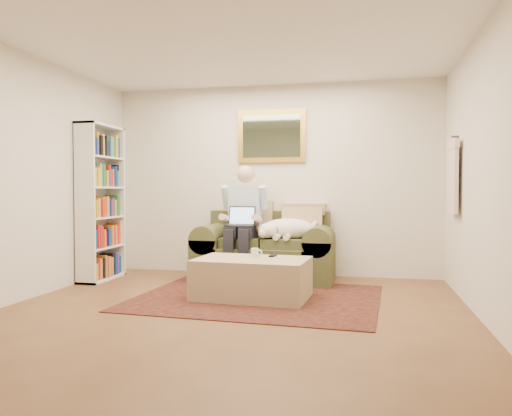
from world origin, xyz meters
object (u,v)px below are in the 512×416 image
(sofa, at_px, (265,256))
(laptop, at_px, (241,221))
(sleeping_dog, at_px, (288,229))
(coffee_mug, at_px, (255,253))
(bookshelf, at_px, (101,203))
(seated_man, at_px, (242,223))
(ottoman, at_px, (252,278))

(sofa, bearing_deg, laptop, -138.98)
(laptop, bearing_deg, sleeping_dog, 13.64)
(coffee_mug, relative_size, bookshelf, 0.05)
(laptop, relative_size, bookshelf, 0.17)
(seated_man, relative_size, coffee_mug, 14.80)
(laptop, distance_m, bookshelf, 1.84)
(laptop, distance_m, ottoman, 1.11)
(ottoman, bearing_deg, laptop, 111.19)
(coffee_mug, distance_m, bookshelf, 2.32)
(sofa, relative_size, seated_man, 1.19)
(laptop, relative_size, sleeping_dog, 0.47)
(seated_man, bearing_deg, laptop, -90.00)
(ottoman, bearing_deg, seated_man, 109.81)
(seated_man, bearing_deg, sleeping_dog, 7.13)
(sleeping_dog, height_order, coffee_mug, sleeping_dog)
(sleeping_dog, height_order, bookshelf, bookshelf)
(seated_man, xyz_separation_m, bookshelf, (-1.82, -0.26, 0.26))
(coffee_mug, xyz_separation_m, bookshelf, (-2.18, 0.61, 0.52))
(sofa, bearing_deg, sleeping_dog, -15.74)
(seated_man, bearing_deg, bookshelf, -171.87)
(sleeping_dog, distance_m, bookshelf, 2.44)
(sofa, bearing_deg, bookshelf, -168.57)
(seated_man, distance_m, sleeping_dog, 0.59)
(seated_man, height_order, laptop, seated_man)
(seated_man, height_order, sleeping_dog, seated_man)
(sofa, distance_m, sleeping_dog, 0.49)
(sofa, height_order, bookshelf, bookshelf)
(laptop, bearing_deg, bookshelf, -173.98)
(sofa, bearing_deg, seated_man, -148.55)
(laptop, distance_m, sleeping_dog, 0.61)
(sofa, xyz_separation_m, ottoman, (0.08, -1.13, -0.09))
(bookshelf, bearing_deg, seated_man, 8.13)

